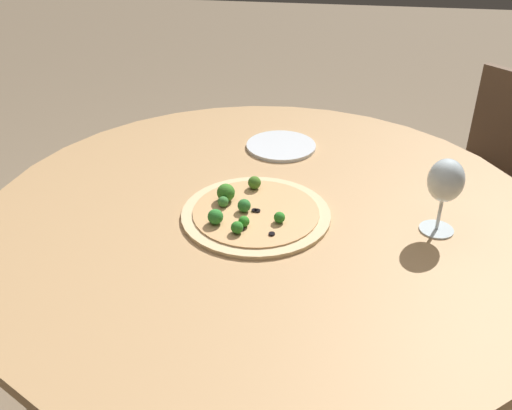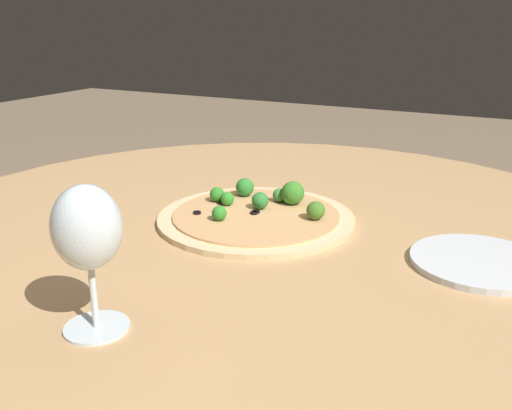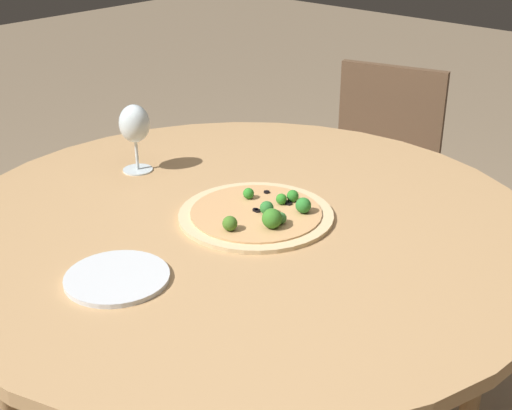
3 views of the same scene
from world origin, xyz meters
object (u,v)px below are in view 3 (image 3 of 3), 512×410
pizza (258,214)px  wine_glass (135,126)px  chair (376,178)px  plate_near (118,278)px

pizza → wine_glass: bearing=-179.8°
chair → plate_near: chair is taller
chair → pizza: chair is taller
wine_glass → plate_near: 0.56m
chair → pizza: (0.29, -0.95, 0.30)m
wine_glass → plate_near: wine_glass is taller
chair → plate_near: size_ratio=4.23×
chair → wine_glass: 1.05m
plate_near → chair: bearing=101.2°
plate_near → pizza: bearing=86.8°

